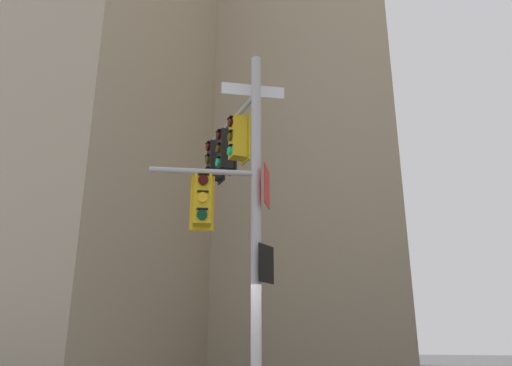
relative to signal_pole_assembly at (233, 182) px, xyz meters
name	(u,v)px	position (x,y,z in m)	size (l,w,h in m)	color
building_tower_left	(78,16)	(-13.91, 11.00, 15.24)	(14.64, 14.64, 40.07)	tan
building_mid_block	(300,59)	(-2.48, 21.10, 16.26)	(12.33, 12.33, 42.11)	tan
signal_pole_assembly	(233,182)	(0.00, 0.00, 0.00)	(2.45, 3.25, 7.41)	#B2B2B5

